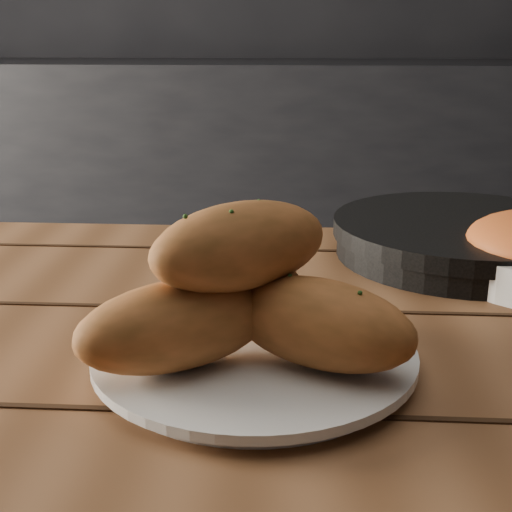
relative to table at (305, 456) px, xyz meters
The scene contains 5 objects.
counter 2.24m from the table, 104.07° to the left, with size 2.80×0.60×0.90m, color black.
table is the anchor object (origin of this frame).
plate 0.12m from the table, 148.04° to the right, with size 0.26×0.26×0.02m.
bread_rolls 0.17m from the table, 148.15° to the right, with size 0.28×0.25×0.12m.
skillet 0.37m from the table, 56.29° to the left, with size 0.45×0.32×0.05m.
Camera 1 is at (0.53, -1.02, 1.01)m, focal length 50.00 mm.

